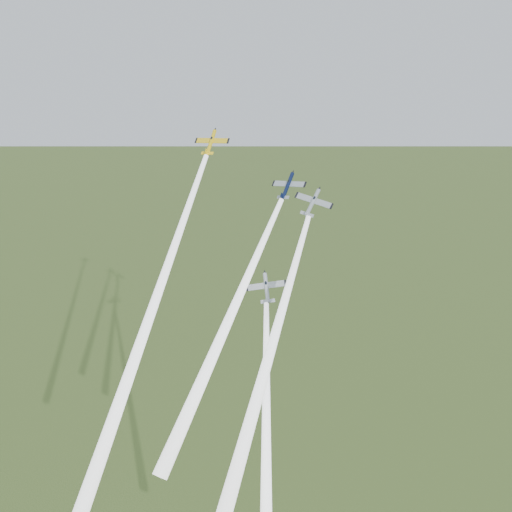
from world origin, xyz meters
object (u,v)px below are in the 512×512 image
Objects in this scene: plane_navy at (288,186)px; plane_silver_low at (266,288)px; plane_silver_right at (313,202)px; plane_yellow at (211,142)px.

plane_navy reaches higher than plane_silver_low.
plane_navy is 0.95× the size of plane_silver_low.
plane_silver_right is 18.64m from plane_silver_low.
plane_navy is 20.22m from plane_silver_low.
plane_yellow is 17.42m from plane_navy.
plane_yellow reaches higher than plane_silver_right.
plane_navy is at bearing 7.01° from plane_yellow.
plane_yellow is 23.44m from plane_silver_right.
plane_silver_low is at bearing -137.51° from plane_silver_right.
plane_yellow is 0.96× the size of plane_silver_right.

